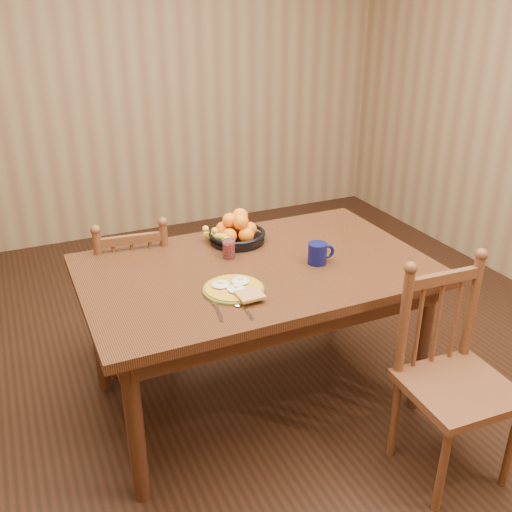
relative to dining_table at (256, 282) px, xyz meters
name	(u,v)px	position (x,y,z in m)	size (l,w,h in m)	color
room	(256,138)	(0.00, 0.00, 0.68)	(4.52, 5.02, 2.72)	black
dining_table	(256,282)	(0.00, 0.00, 0.00)	(1.60, 1.00, 0.75)	black
chair_far	(134,294)	(-0.47, 0.56, -0.24)	(0.43, 0.42, 0.87)	#462615
chair_near	(453,379)	(0.55, -0.76, -0.21)	(0.44, 0.42, 0.93)	#462615
breakfast_plate	(234,289)	(-0.19, -0.19, 0.10)	(0.26, 0.29, 0.04)	#59601E
fork	(217,308)	(-0.31, -0.30, 0.09)	(0.05, 0.18, 0.00)	silver
spoon	(241,307)	(-0.22, -0.33, 0.09)	(0.04, 0.16, 0.01)	silver
coffee_mug	(318,253)	(0.28, -0.09, 0.14)	(0.13, 0.09, 0.10)	#0A0D3B
juice_glass	(229,249)	(-0.08, 0.14, 0.13)	(0.06, 0.06, 0.09)	silver
fruit_bowl	(236,232)	(0.02, 0.30, 0.14)	(0.32, 0.29, 0.17)	black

